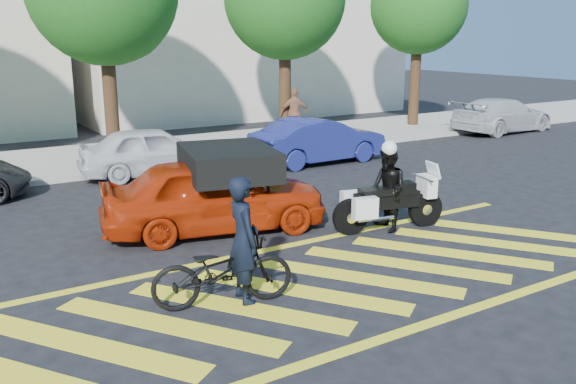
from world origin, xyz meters
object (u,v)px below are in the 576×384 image
parked_mid_right (154,151)px  police_motorcycle (387,202)px  bicycle (223,270)px  officer_moto (388,190)px  red_convertible (214,194)px  parked_far_right (502,115)px  parked_right (319,140)px  officer_bike (243,240)px

parked_mid_right → police_motorcycle: bearing=-155.2°
bicycle → officer_moto: bearing=-57.1°
red_convertible → parked_far_right: (15.71, 5.67, -0.07)m
bicycle → parked_right: (7.14, 7.83, 0.16)m
officer_bike → red_convertible: size_ratio=0.43×
officer_bike → parked_mid_right: officer_bike is taller
police_motorcycle → parked_right: parked_right is taller
officer_moto → red_convertible: (-3.01, 1.85, -0.09)m
police_motorcycle → parked_mid_right: bearing=119.8°
officer_bike → police_motorcycle: officer_bike is taller
parked_mid_right → parked_right: size_ratio=0.96×
parked_far_right → police_motorcycle: bearing=117.9°
bicycle → parked_mid_right: bearing=1.0°
bicycle → parked_far_right: bearing=-47.8°
parked_right → officer_bike: bearing=138.7°
officer_bike → red_convertible: (1.08, 3.33, -0.20)m
red_convertible → parked_mid_right: size_ratio=1.09×
police_motorcycle → red_convertible: red_convertible is taller
officer_moto → officer_bike: bearing=-57.7°
officer_moto → parked_mid_right: (-2.30, 7.39, -0.16)m
officer_bike → officer_moto: officer_bike is taller
officer_moto → parked_right: officer_moto is taller
officer_bike → parked_mid_right: size_ratio=0.47×
red_convertible → parked_right: (5.71, 4.51, -0.06)m
officer_bike → parked_mid_right: 9.05m
parked_mid_right → parked_far_right: parked_mid_right is taller
red_convertible → bicycle: bearing=169.3°
police_motorcycle → officer_moto: bearing=-141.5°
bicycle → parked_mid_right: size_ratio=0.51×
bicycle → officer_moto: size_ratio=1.22×
police_motorcycle → red_convertible: bearing=161.1°
bicycle → police_motorcycle: 4.70m
officer_bike → police_motorcycle: 4.39m
officer_bike → police_motorcycle: (4.11, 1.48, -0.38)m
police_motorcycle → bicycle: bearing=-149.2°
police_motorcycle → officer_moto: size_ratio=1.41×
officer_moto → parked_far_right: officer_moto is taller
parked_mid_right → officer_moto: bearing=-155.4°
officer_bike → officer_moto: bearing=-63.3°
parked_right → officer_moto: bearing=156.6°
police_motorcycle → parked_far_right: (12.68, 7.51, 0.11)m
officer_bike → parked_mid_right: bearing=-4.6°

